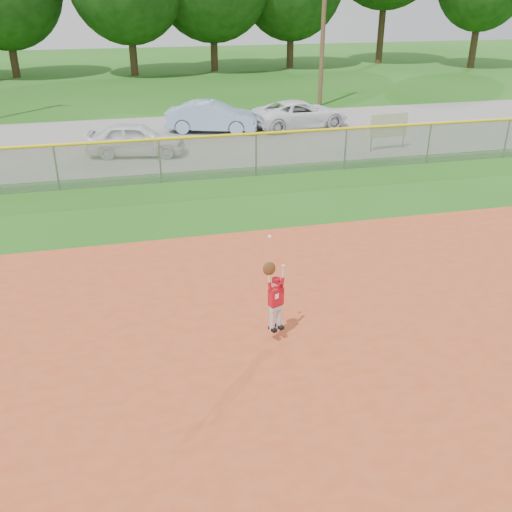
{
  "coord_description": "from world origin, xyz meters",
  "views": [
    {
      "loc": [
        -1.35,
        -8.93,
        6.02
      ],
      "look_at": [
        1.16,
        1.23,
        1.1
      ],
      "focal_mm": 40.0,
      "sensor_mm": 36.0,
      "label": 1
    }
  ],
  "objects_px": {
    "car_white_a": "(136,139)",
    "sponsor_sign": "(389,126)",
    "car_blue": "(212,117)",
    "ballplayer": "(275,296)",
    "car_white_b": "(300,114)"
  },
  "relations": [
    {
      "from": "car_white_a",
      "to": "ballplayer",
      "type": "bearing_deg",
      "value": -161.97
    },
    {
      "from": "car_blue",
      "to": "ballplayer",
      "type": "height_order",
      "value": "ballplayer"
    },
    {
      "from": "car_white_b",
      "to": "sponsor_sign",
      "type": "bearing_deg",
      "value": -164.1
    },
    {
      "from": "car_white_b",
      "to": "sponsor_sign",
      "type": "relative_size",
      "value": 2.7
    },
    {
      "from": "car_blue",
      "to": "sponsor_sign",
      "type": "distance_m",
      "value": 8.05
    },
    {
      "from": "sponsor_sign",
      "to": "ballplayer",
      "type": "bearing_deg",
      "value": -123.62
    },
    {
      "from": "sponsor_sign",
      "to": "ballplayer",
      "type": "height_order",
      "value": "ballplayer"
    },
    {
      "from": "car_white_a",
      "to": "ballplayer",
      "type": "distance_m",
      "value": 14.09
    },
    {
      "from": "car_white_b",
      "to": "ballplayer",
      "type": "xyz_separation_m",
      "value": [
        -6.02,
        -17.12,
        0.33
      ]
    },
    {
      "from": "ballplayer",
      "to": "car_white_a",
      "type": "bearing_deg",
      "value": 97.13
    },
    {
      "from": "car_white_a",
      "to": "sponsor_sign",
      "type": "distance_m",
      "value": 10.1
    },
    {
      "from": "car_blue",
      "to": "sponsor_sign",
      "type": "height_order",
      "value": "sponsor_sign"
    },
    {
      "from": "car_white_a",
      "to": "car_white_b",
      "type": "xyz_separation_m",
      "value": [
        7.76,
        3.14,
        -0.01
      ]
    },
    {
      "from": "car_blue",
      "to": "ballplayer",
      "type": "bearing_deg",
      "value": -167.43
    },
    {
      "from": "car_blue",
      "to": "ballplayer",
      "type": "xyz_separation_m",
      "value": [
        -1.86,
        -17.29,
        0.28
      ]
    }
  ]
}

